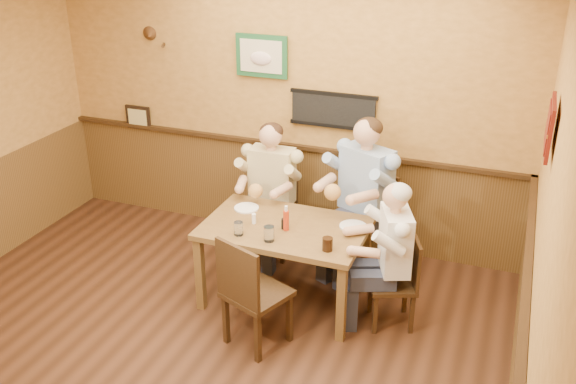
# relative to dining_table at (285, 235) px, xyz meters

# --- Properties ---
(room) EXTENTS (5.02, 5.03, 2.81)m
(room) POSITION_rel_dining_table_xyz_m (-0.36, -1.10, 1.03)
(room) COLOR black
(room) RESTS_ON ground
(dining_table) EXTENTS (1.40, 0.90, 0.75)m
(dining_table) POSITION_rel_dining_table_xyz_m (0.00, 0.00, 0.00)
(dining_table) COLOR brown
(dining_table) RESTS_ON ground
(chair_back_left) EXTENTS (0.41, 0.41, 0.88)m
(chair_back_left) POSITION_rel_dining_table_xyz_m (-0.42, 0.75, -0.22)
(chair_back_left) COLOR #362311
(chair_back_left) RESTS_ON ground
(chair_back_right) EXTENTS (0.60, 0.60, 0.97)m
(chair_back_right) POSITION_rel_dining_table_xyz_m (0.52, 0.77, -0.17)
(chair_back_right) COLOR #362311
(chair_back_right) RESTS_ON ground
(chair_right_end) EXTENTS (0.49, 0.49, 0.82)m
(chair_right_end) POSITION_rel_dining_table_xyz_m (0.97, -0.01, -0.25)
(chair_right_end) COLOR #362311
(chair_right_end) RESTS_ON ground
(chair_near_side) EXTENTS (0.58, 0.58, 0.97)m
(chair_near_side) POSITION_rel_dining_table_xyz_m (0.02, -0.65, -0.17)
(chair_near_side) COLOR #362311
(chair_near_side) RESTS_ON ground
(diner_tan_shirt) EXTENTS (0.59, 0.59, 1.26)m
(diner_tan_shirt) POSITION_rel_dining_table_xyz_m (-0.42, 0.75, -0.03)
(diner_tan_shirt) COLOR beige
(diner_tan_shirt) RESTS_ON ground
(diner_blue_polo) EXTENTS (0.85, 0.85, 1.39)m
(diner_blue_polo) POSITION_rel_dining_table_xyz_m (0.52, 0.77, 0.04)
(diner_blue_polo) COLOR #8DAAD3
(diner_blue_polo) RESTS_ON ground
(diner_white_elder) EXTENTS (0.70, 0.70, 1.17)m
(diner_white_elder) POSITION_rel_dining_table_xyz_m (0.97, -0.01, -0.08)
(diner_white_elder) COLOR white
(diner_white_elder) RESTS_ON ground
(water_glass_left) EXTENTS (0.09, 0.09, 0.12)m
(water_glass_left) POSITION_rel_dining_table_xyz_m (-0.30, -0.29, 0.15)
(water_glass_left) COLOR white
(water_glass_left) RESTS_ON dining_table
(water_glass_mid) EXTENTS (0.09, 0.09, 0.13)m
(water_glass_mid) POSITION_rel_dining_table_xyz_m (-0.02, -0.30, 0.16)
(water_glass_mid) COLOR white
(water_glass_mid) RESTS_ON dining_table
(cola_tumbler) EXTENTS (0.09, 0.09, 0.11)m
(cola_tumbler) POSITION_rel_dining_table_xyz_m (0.47, -0.27, 0.15)
(cola_tumbler) COLOR black
(cola_tumbler) RESTS_ON dining_table
(hot_sauce_bottle) EXTENTS (0.06, 0.06, 0.20)m
(hot_sauce_bottle) POSITION_rel_dining_table_xyz_m (0.04, -0.07, 0.19)
(hot_sauce_bottle) COLOR #B53213
(hot_sauce_bottle) RESTS_ON dining_table
(salt_shaker) EXTENTS (0.04, 0.04, 0.09)m
(salt_shaker) POSITION_rel_dining_table_xyz_m (-0.27, -0.05, 0.14)
(salt_shaker) COLOR white
(salt_shaker) RESTS_ON dining_table
(pepper_shaker) EXTENTS (0.04, 0.04, 0.09)m
(pepper_shaker) POSITION_rel_dining_table_xyz_m (0.01, -0.05, 0.14)
(pepper_shaker) COLOR black
(pepper_shaker) RESTS_ON dining_table
(plate_far_left) EXTENTS (0.29, 0.29, 0.02)m
(plate_far_left) POSITION_rel_dining_table_xyz_m (-0.45, 0.19, 0.10)
(plate_far_left) COLOR white
(plate_far_left) RESTS_ON dining_table
(plate_far_right) EXTENTS (0.26, 0.26, 0.02)m
(plate_far_right) POSITION_rel_dining_table_xyz_m (0.56, 0.19, 0.10)
(plate_far_right) COLOR silver
(plate_far_right) RESTS_ON dining_table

